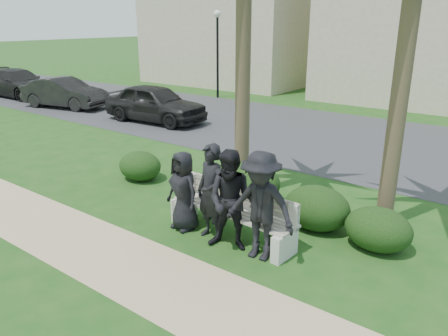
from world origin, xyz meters
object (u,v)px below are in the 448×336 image
(man_a, at_px, (183,191))
(man_c, at_px, (232,201))
(man_d, at_px, (260,206))
(car_b, at_px, (64,93))
(park_bench, at_px, (231,215))
(car_c, at_px, (18,83))
(car_a, at_px, (155,103))
(man_b, at_px, (211,193))
(street_lamp, at_px, (217,39))

(man_a, xyz_separation_m, man_c, (1.19, -0.08, 0.13))
(man_d, xyz_separation_m, car_b, (-14.33, 5.96, -0.26))
(park_bench, distance_m, man_a, 1.02)
(man_d, distance_m, car_c, 19.92)
(park_bench, relative_size, car_c, 0.54)
(man_a, bearing_deg, man_d, 7.46)
(man_d, height_order, car_c, man_d)
(car_b, xyz_separation_m, car_c, (-4.57, 0.32, 0.03))
(car_b, relative_size, car_c, 0.84)
(man_d, bearing_deg, car_a, 139.30)
(car_a, bearing_deg, man_b, -133.09)
(man_b, bearing_deg, car_a, 153.56)
(man_c, xyz_separation_m, car_b, (-13.77, 5.98, -0.22))
(park_bench, height_order, man_d, man_d)
(man_b, xyz_separation_m, car_c, (-17.82, 6.22, -0.19))
(man_c, distance_m, car_a, 10.52)
(man_c, xyz_separation_m, man_d, (0.56, 0.02, 0.04))
(car_a, xyz_separation_m, car_c, (-9.98, -0.08, -0.03))
(man_a, distance_m, car_c, 18.25)
(man_b, relative_size, man_d, 0.96)
(man_d, distance_m, car_a, 10.96)
(man_c, height_order, car_b, man_c)
(man_c, bearing_deg, street_lamp, 109.16)
(street_lamp, height_order, man_c, street_lamp)
(park_bench, xyz_separation_m, man_c, (0.28, -0.38, 0.49))
(man_b, distance_m, car_c, 18.88)
(man_b, xyz_separation_m, car_b, (-13.25, 5.90, -0.22))
(park_bench, relative_size, car_a, 0.61)
(park_bench, distance_m, man_d, 1.06)
(man_a, height_order, car_b, man_a)
(man_d, xyz_separation_m, car_c, (-18.90, 6.28, -0.23))
(car_a, bearing_deg, man_c, -131.67)
(park_bench, distance_m, man_b, 0.62)
(park_bench, xyz_separation_m, man_a, (-0.90, -0.30, 0.36))
(man_b, distance_m, man_d, 1.08)
(man_a, bearing_deg, man_b, 9.66)
(park_bench, bearing_deg, car_c, 165.65)
(car_a, bearing_deg, street_lamp, 9.77)
(park_bench, height_order, man_c, man_c)
(man_a, distance_m, car_a, 9.55)
(man_a, bearing_deg, car_c, 169.33)
(street_lamp, xyz_separation_m, man_d, (10.41, -12.30, -2.01))
(man_a, relative_size, man_d, 0.82)
(man_c, height_order, car_a, man_c)
(man_c, distance_m, car_c, 19.39)
(man_d, bearing_deg, man_a, 172.98)
(car_a, bearing_deg, car_c, 86.17)
(man_a, relative_size, car_c, 0.32)
(man_a, height_order, car_c, man_a)
(man_a, xyz_separation_m, man_b, (0.67, 0.00, 0.13))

